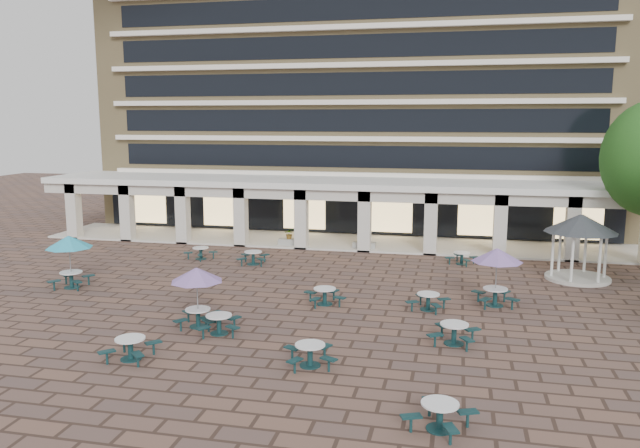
{
  "coord_description": "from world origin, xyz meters",
  "views": [
    {
      "loc": [
        7.93,
        -27.03,
        8.51
      ],
      "look_at": [
        1.24,
        3.0,
        3.32
      ],
      "focal_mm": 35.0,
      "sensor_mm": 36.0,
      "label": 1
    }
  ],
  "objects_px": {
    "planter_left": "(290,239)",
    "picnic_table_1": "(130,347)",
    "planter_right": "(364,243)",
    "picnic_table_2": "(454,332)",
    "gazebo": "(581,231)"
  },
  "relations": [
    {
      "from": "picnic_table_2",
      "to": "planter_left",
      "type": "bearing_deg",
      "value": 134.49
    },
    {
      "from": "planter_left",
      "to": "picnic_table_1",
      "type": "bearing_deg",
      "value": -90.63
    },
    {
      "from": "picnic_table_1",
      "to": "planter_right",
      "type": "xyz_separation_m",
      "value": [
        5.33,
        20.7,
        -0.02
      ]
    },
    {
      "from": "picnic_table_1",
      "to": "gazebo",
      "type": "xyz_separation_m",
      "value": [
        17.66,
        15.5,
        2.17
      ]
    },
    {
      "from": "picnic_table_1",
      "to": "planter_left",
      "type": "relative_size",
      "value": 1.22
    },
    {
      "from": "gazebo",
      "to": "planter_right",
      "type": "height_order",
      "value": "gazebo"
    },
    {
      "from": "picnic_table_2",
      "to": "planter_right",
      "type": "bearing_deg",
      "value": 120.54
    },
    {
      "from": "picnic_table_1",
      "to": "planter_left",
      "type": "height_order",
      "value": "planter_left"
    },
    {
      "from": "planter_left",
      "to": "planter_right",
      "type": "relative_size",
      "value": 1.0
    },
    {
      "from": "planter_right",
      "to": "gazebo",
      "type": "bearing_deg",
      "value": -22.85
    },
    {
      "from": "picnic_table_2",
      "to": "picnic_table_1",
      "type": "bearing_deg",
      "value": -149.21
    },
    {
      "from": "planter_left",
      "to": "planter_right",
      "type": "distance_m",
      "value": 5.11
    },
    {
      "from": "planter_left",
      "to": "planter_right",
      "type": "xyz_separation_m",
      "value": [
        5.11,
        -0.0,
        -0.01
      ]
    },
    {
      "from": "picnic_table_1",
      "to": "picnic_table_2",
      "type": "height_order",
      "value": "picnic_table_2"
    },
    {
      "from": "picnic_table_1",
      "to": "gazebo",
      "type": "bearing_deg",
      "value": 40.58
    }
  ]
}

